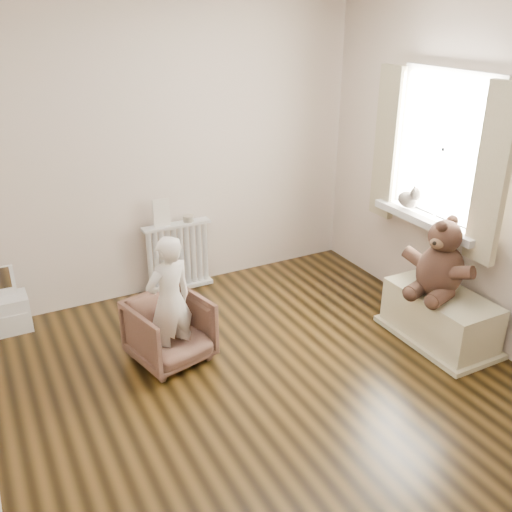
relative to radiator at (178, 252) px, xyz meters
name	(u,v)px	position (x,y,z in m)	size (l,w,h in m)	color
floor	(267,384)	(0.02, -1.68, -0.39)	(3.60, 3.60, 0.01)	black
back_wall	(170,152)	(0.02, 0.12, 0.91)	(3.60, 0.02, 2.60)	beige
front_wall	(501,360)	(0.02, -3.48, 0.91)	(3.60, 0.02, 2.60)	beige
right_wall	(476,176)	(1.82, -1.68, 0.91)	(0.02, 3.60, 2.60)	beige
window	(446,149)	(1.78, -1.38, 1.06)	(0.03, 0.90, 1.10)	white
window_sill	(428,220)	(1.69, -1.38, 0.48)	(0.22, 1.10, 0.06)	silver
curtain_left	(492,176)	(1.67, -1.95, 1.00)	(0.06, 0.26, 1.30)	beige
curtain_right	(387,144)	(1.67, -0.81, 1.00)	(0.06, 0.26, 1.30)	beige
radiator	(178,252)	(0.00, 0.00, 0.00)	(0.64, 0.12, 0.67)	silver
paper_doll	(161,213)	(-0.13, 0.00, 0.41)	(0.15, 0.01, 0.26)	beige
tin_a	(188,219)	(0.12, 0.00, 0.31)	(0.10, 0.10, 0.06)	#A59E8C
toy_vanity	(4,301)	(-1.53, -0.03, -0.11)	(0.35, 0.25, 0.56)	silver
armchair	(170,331)	(-0.47, -1.06, -0.14)	(0.54, 0.55, 0.50)	brown
child	(170,301)	(-0.47, -1.11, 0.14)	(0.37, 0.24, 1.01)	white
toy_bench	(440,317)	(1.54, -1.79, -0.19)	(0.47, 0.88, 0.42)	beige
teddy_bear	(441,264)	(1.50, -1.76, 0.28)	(0.51, 0.39, 0.62)	#311E16
plush_cat	(409,197)	(1.68, -1.14, 0.61)	(0.15, 0.25, 0.21)	slate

